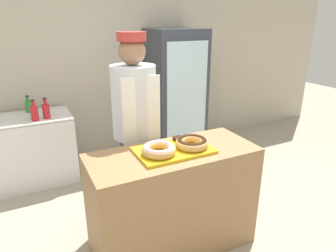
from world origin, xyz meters
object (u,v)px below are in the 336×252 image
bottle_green (29,106)px  beverage_fridge (175,94)px  serving_tray (174,150)px  brownie_back_right (178,139)px  donut_chocolate_glaze (192,142)px  baker_person (135,128)px  bottle_red (34,113)px  brownie_back_left (154,143)px  donut_light_glaze (159,149)px  bottle_red_b (46,110)px  chest_freezer (29,149)px

bottle_green → beverage_fridge: bearing=-5.7°
serving_tray → brownie_back_right: bearing=50.3°
donut_chocolate_glaze → beverage_fridge: bearing=65.9°
donut_chocolate_glaze → baker_person: size_ratio=0.15×
donut_chocolate_glaze → brownie_back_right: (-0.03, 0.17, -0.02)m
brownie_back_right → bottle_red: (-1.01, 1.43, -0.03)m
brownie_back_left → baker_person: bearing=90.4°
donut_light_glaze → bottle_green: 2.13m
bottle_red → bottle_red_b: bearing=14.3°
brownie_back_left → bottle_red_b: 1.61m
donut_light_glaze → bottle_red: (-0.76, 1.60, -0.06)m
bottle_red_b → baker_person: bearing=-57.9°
serving_tray → baker_person: 0.55m
donut_light_glaze → brownie_back_right: size_ratio=3.69×
brownie_back_left → brownie_back_right: 0.22m
serving_tray → chest_freezer: bearing=119.9°
donut_light_glaze → brownie_back_left: 0.17m
donut_chocolate_glaze → chest_freezer: size_ratio=0.26×
chest_freezer → bottle_red: 0.54m
donut_chocolate_glaze → bottle_red: bearing=123.1°
brownie_back_left → bottle_green: bearing=114.7°
beverage_fridge → serving_tray: bearing=-118.2°
donut_chocolate_glaze → bottle_red: (-1.04, 1.60, -0.06)m
chest_freezer → donut_light_glaze: bearing=-64.1°
beverage_fridge → bottle_green: 1.89m
baker_person → bottle_red_b: (-0.66, 1.06, -0.03)m
brownie_back_right → baker_person: 0.47m
serving_tray → baker_person: baker_person is taller
serving_tray → brownie_back_left: 0.18m
beverage_fridge → chest_freezer: 2.00m
beverage_fridge → bottle_red_b: beverage_fridge is taller
bottle_red → bottle_green: bearing=96.2°
baker_person → bottle_red: bearing=127.6°
serving_tray → donut_light_glaze: (-0.14, -0.03, 0.05)m
serving_tray → beverage_fridge: size_ratio=0.34×
baker_person → chest_freezer: bearing=126.5°
brownie_back_right → bottle_red: 1.75m
baker_person → bottle_green: baker_person is taller
bottle_green → chest_freezer: bearing=-110.9°
brownie_back_left → bottle_green: (-0.83, 1.80, -0.05)m
donut_chocolate_glaze → donut_light_glaze: bearing=180.0°
baker_person → beverage_fridge: baker_person is taller
donut_light_glaze → brownie_back_right: donut_light_glaze is taller
brownie_back_left → beverage_fridge: bearing=57.0°
brownie_back_right → beverage_fridge: bearing=62.9°
donut_light_glaze → beverage_fridge: 2.08m
donut_chocolate_glaze → bottle_red: 1.91m
chest_freezer → bottle_red: bottle_red is taller
beverage_fridge → chest_freezer: size_ratio=1.74×
brownie_back_left → bottle_green: 1.99m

